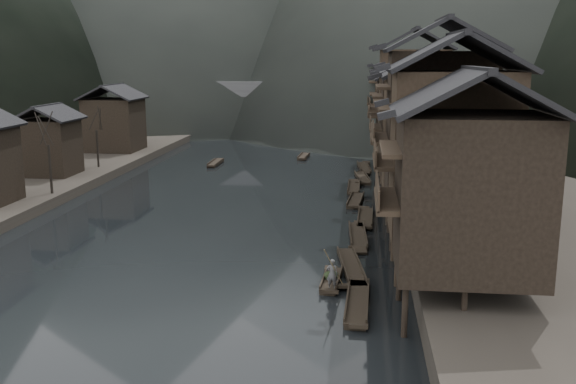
# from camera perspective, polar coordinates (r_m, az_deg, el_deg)

# --- Properties ---
(water) EXTENTS (300.00, 300.00, 0.00)m
(water) POSITION_cam_1_polar(r_m,az_deg,el_deg) (43.41, -9.81, -5.95)
(water) COLOR black
(water) RESTS_ON ground
(right_bank) EXTENTS (40.00, 200.00, 1.80)m
(right_bank) POSITION_cam_1_polar(r_m,az_deg,el_deg) (83.79, 22.43, 2.61)
(right_bank) COLOR #2D2823
(right_bank) RESTS_ON ground
(left_bank) EXTENTS (40.00, 200.00, 1.20)m
(left_bank) POSITION_cam_1_polar(r_m,az_deg,el_deg) (93.24, -23.83, 3.18)
(left_bank) COLOR #2D2823
(left_bank) RESTS_ON ground
(stilt_houses) EXTENTS (9.00, 67.60, 16.31)m
(stilt_houses) POSITION_cam_1_polar(r_m,az_deg,el_deg) (59.04, 11.80, 7.62)
(stilt_houses) COLOR black
(stilt_houses) RESTS_ON ground
(left_houses) EXTENTS (8.10, 53.20, 8.73)m
(left_houses) POSITION_cam_1_polar(r_m,az_deg,el_deg) (68.35, -21.94, 4.76)
(left_houses) COLOR black
(left_houses) RESTS_ON left_bank
(moored_sampans) EXTENTS (2.82, 50.55, 0.47)m
(moored_sampans) POSITION_cam_1_polar(r_m,az_deg,el_deg) (55.86, 6.32, -1.58)
(moored_sampans) COLOR black
(moored_sampans) RESTS_ON water
(midriver_boats) EXTENTS (11.65, 11.80, 0.44)m
(midriver_boats) POSITION_cam_1_polar(r_m,az_deg,el_deg) (82.46, -2.65, 2.89)
(midriver_boats) COLOR black
(midriver_boats) RESTS_ON water
(stone_bridge) EXTENTS (40.00, 6.00, 9.00)m
(stone_bridge) POSITION_cam_1_polar(r_m,az_deg,el_deg) (112.52, 0.40, 7.85)
(stone_bridge) COLOR #4C4C4F
(stone_bridge) RESTS_ON ground
(hero_sampan) EXTENTS (1.20, 4.54, 0.43)m
(hero_sampan) POSITION_cam_1_polar(r_m,az_deg,el_deg) (38.55, 3.88, -7.81)
(hero_sampan) COLOR black
(hero_sampan) RESTS_ON water
(cargo_heap) EXTENTS (0.99, 1.30, 0.59)m
(cargo_heap) POSITION_cam_1_polar(r_m,az_deg,el_deg) (38.57, 3.89, -6.97)
(cargo_heap) COLOR black
(cargo_heap) RESTS_ON hero_sampan
(boatman) EXTENTS (0.73, 0.54, 1.82)m
(boatman) POSITION_cam_1_polar(r_m,az_deg,el_deg) (36.69, 3.95, -6.97)
(boatman) COLOR #4F4F51
(boatman) RESTS_ON hero_sampan
(bamboo_pole) EXTENTS (1.29, 2.30, 3.23)m
(bamboo_pole) POSITION_cam_1_polar(r_m,az_deg,el_deg) (35.94, 4.32, -3.18)
(bamboo_pole) COLOR #8C7A51
(bamboo_pole) RESTS_ON boatman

